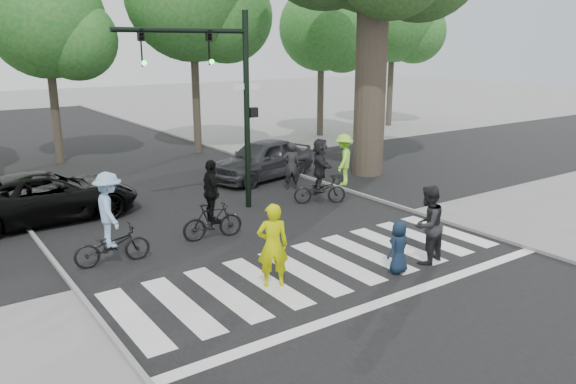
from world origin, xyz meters
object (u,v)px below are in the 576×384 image
cyclist_left (110,225)px  cyclist_mid (212,207)px  pedestrian_woman (273,245)px  pedestrian_adult (427,225)px  cyclist_right (320,175)px  car_suv (46,196)px  pedestrian_child (399,247)px  car_grey (262,159)px  traffic_signal (221,84)px

cyclist_left → cyclist_mid: (2.76, 0.22, -0.08)m
cyclist_mid → pedestrian_woman: bearing=-95.7°
pedestrian_adult → cyclist_right: 5.57m
pedestrian_woman → cyclist_right: 6.57m
cyclist_left → car_suv: size_ratio=0.43×
pedestrian_child → cyclist_left: bearing=-46.9°
pedestrian_child → car_suv: (-5.59, 8.72, 0.11)m
cyclist_right → pedestrian_child: bearing=-110.5°
pedestrian_woman → pedestrian_child: pedestrian_woman is taller
cyclist_right → car_suv: 8.30m
pedestrian_child → cyclist_mid: 5.05m
pedestrian_woman → cyclist_right: bearing=-112.3°
pedestrian_adult → cyclist_left: cyclist_left is taller
pedestrian_adult → car_grey: (1.38, 9.44, -0.17)m
traffic_signal → cyclist_mid: 3.93m
pedestrian_adult → cyclist_left: 7.41m
cyclist_right → pedestrian_adult: bearing=-101.2°
traffic_signal → pedestrian_woman: 6.48m
cyclist_left → car_grey: (7.52, 5.27, -0.20)m
car_grey → car_suv: bearing=-98.4°
car_suv → car_grey: car_grey is taller
pedestrian_woman → cyclist_mid: cyclist_mid is taller
cyclist_mid → car_suv: (-3.21, 4.27, -0.16)m
traffic_signal → cyclist_mid: (-1.48, -2.03, -3.02)m
car_grey → cyclist_mid: bearing=-57.3°
cyclist_mid → car_suv: size_ratio=0.41×
pedestrian_child → cyclist_right: cyclist_right is taller
cyclist_right → car_grey: (0.30, 3.97, -0.19)m
pedestrian_child → car_grey: 9.79m
cyclist_mid → pedestrian_child: bearing=-61.9°
pedestrian_woman → cyclist_left: cyclist_left is taller
cyclist_left → car_suv: bearing=95.7°
traffic_signal → pedestrian_adult: 7.32m
pedestrian_woman → pedestrian_child: 2.93m
pedestrian_child → cyclist_left: 6.66m
car_suv → cyclist_right: bearing=-114.0°
traffic_signal → cyclist_mid: size_ratio=2.79×
traffic_signal → pedestrian_adult: size_ratio=3.19×
pedestrian_woman → pedestrian_adult: 3.84m
traffic_signal → car_grey: size_ratio=1.33×
pedestrian_woman → pedestrian_adult: size_ratio=0.98×
pedestrian_adult → cyclist_right: (1.08, 5.47, 0.01)m
car_grey → cyclist_right: bearing=-18.4°
pedestrian_child → car_suv: size_ratio=0.24×
pedestrian_adult → cyclist_mid: size_ratio=0.88×
cyclist_right → car_suv: bearing=157.4°
pedestrian_adult → pedestrian_woman: bearing=-25.2°
cyclist_left → car_grey: size_ratio=0.49×
pedestrian_child → pedestrian_adult: size_ratio=0.65×
cyclist_mid → car_grey: bearing=46.7°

